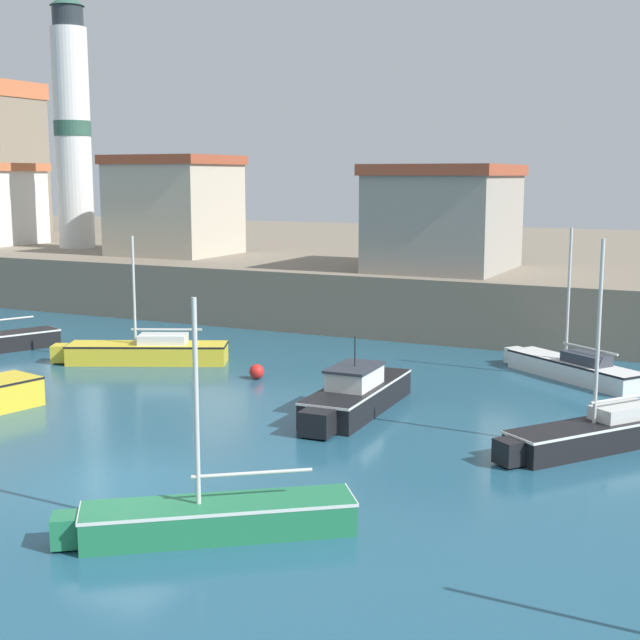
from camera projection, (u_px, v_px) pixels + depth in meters
name	position (u px, v px, depth m)	size (l,w,h in m)	color
ground_plane	(126.00, 482.00, 20.86)	(200.00, 200.00, 0.00)	#235670
quay_seawall	(520.00, 268.00, 55.71)	(120.00, 40.00, 2.76)	gray
sailboat_yellow_1	(145.00, 351.00, 34.06)	(6.53, 3.86, 4.87)	yellow
sailboat_black_2	(604.00, 431.00, 23.48)	(4.66, 5.90, 5.53)	black
sailboat_green_4	(213.00, 517.00, 17.71)	(5.33, 4.29, 4.82)	#237A4C
motorboat_black_6	(356.00, 394.00, 27.00)	(1.80, 6.24, 2.35)	black
sailboat_white_7	(573.00, 367.00, 31.32)	(5.52, 4.24, 5.31)	white
mooring_buoy	(257.00, 372.00, 31.42)	(0.53, 0.53, 0.53)	red
lighthouse	(72.00, 126.00, 52.96)	(2.18, 2.18, 14.90)	silver
harbor_shed_near_wharf	(445.00, 217.00, 41.21)	(6.01, 7.16, 4.84)	gray
harbor_shed_far_end	(175.00, 205.00, 49.23)	(6.12, 5.76, 5.43)	#BCB29E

